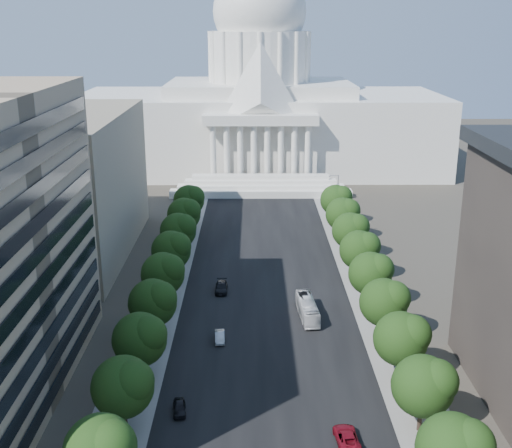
{
  "coord_description": "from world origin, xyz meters",
  "views": [
    {
      "loc": [
        -2.42,
        -31.35,
        47.88
      ],
      "look_at": [
        -1.81,
        72.55,
        15.05
      ],
      "focal_mm": 45.0,
      "sensor_mm": 36.0,
      "label": 1
    }
  ],
  "objects_px": {
    "car_dark_a": "(179,408)",
    "city_bus": "(307,309)",
    "car_silver": "(220,337)",
    "car_red": "(347,437)",
    "car_dark_b": "(221,287)"
  },
  "relations": [
    {
      "from": "car_dark_a",
      "to": "city_bus",
      "type": "distance_m",
      "value": 33.54
    },
    {
      "from": "car_silver",
      "to": "car_red",
      "type": "relative_size",
      "value": 0.75
    },
    {
      "from": "city_bus",
      "to": "car_silver",
      "type": "bearing_deg",
      "value": -154.25
    },
    {
      "from": "car_dark_a",
      "to": "city_bus",
      "type": "relative_size",
      "value": 0.37
    },
    {
      "from": "car_dark_b",
      "to": "city_bus",
      "type": "distance_m",
      "value": 18.62
    },
    {
      "from": "car_silver",
      "to": "car_red",
      "type": "bearing_deg",
      "value": -61.69
    },
    {
      "from": "car_silver",
      "to": "car_red",
      "type": "distance_m",
      "value": 30.5
    },
    {
      "from": "car_dark_b",
      "to": "city_bus",
      "type": "height_order",
      "value": "city_bus"
    },
    {
      "from": "car_dark_a",
      "to": "car_silver",
      "type": "xyz_separation_m",
      "value": [
        4.24,
        19.38,
        0.01
      ]
    },
    {
      "from": "car_dark_a",
      "to": "car_dark_b",
      "type": "xyz_separation_m",
      "value": [
        3.63,
        38.73,
        0.11
      ]
    },
    {
      "from": "car_silver",
      "to": "car_red",
      "type": "height_order",
      "value": "car_red"
    },
    {
      "from": "city_bus",
      "to": "car_red",
      "type": "bearing_deg",
      "value": -91.38
    },
    {
      "from": "car_dark_b",
      "to": "city_bus",
      "type": "xyz_separation_m",
      "value": [
        15.07,
        -10.91,
        0.74
      ]
    },
    {
      "from": "car_dark_a",
      "to": "car_silver",
      "type": "height_order",
      "value": "car_silver"
    },
    {
      "from": "car_dark_a",
      "to": "city_bus",
      "type": "xyz_separation_m",
      "value": [
        18.7,
        27.82,
        0.85
      ]
    }
  ]
}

